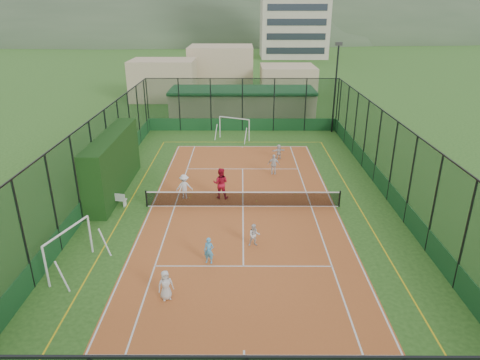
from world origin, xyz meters
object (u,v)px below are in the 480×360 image
object	(u,v)px
coach	(221,183)
child_near_mid	(209,251)
child_near_right	(254,235)
clubhouse	(242,104)
child_near_left	(166,285)
futsal_goal_far	(234,129)
futsal_goal_near	(69,250)
floodlight_ne	(335,89)
child_far_left	(184,187)
child_far_right	(274,165)
child_far_back	(279,152)
white_bench	(114,199)

from	to	relation	value
coach	child_near_mid	bearing A→B (deg)	95.04
child_near_right	coach	bearing A→B (deg)	102.37
clubhouse	child_near_left	bearing A→B (deg)	-95.91
child_near_left	child_near_mid	distance (m)	3.10
futsal_goal_far	child_near_mid	xyz separation A→B (m)	(-0.87, -20.20, -0.31)
futsal_goal_near	floodlight_ne	bearing A→B (deg)	-16.69
child_near_left	child_far_left	bearing A→B (deg)	69.54
child_far_left	child_near_mid	bearing A→B (deg)	102.93
floodlight_ne	clubhouse	distance (m)	10.47
clubhouse	child_far_right	world-z (taller)	clubhouse
child_far_right	child_near_left	bearing A→B (deg)	78.59
floodlight_ne	futsal_goal_far	bearing A→B (deg)	-165.03
child_far_back	futsal_goal_near	bearing A→B (deg)	42.78
child_near_mid	coach	xyz separation A→B (m)	(0.22, 7.36, 0.34)
futsal_goal_far	child_near_right	world-z (taller)	futsal_goal_far
clubhouse	child_near_mid	bearing A→B (deg)	-93.27
child_near_left	child_near_right	distance (m)	5.63
child_near_right	coach	world-z (taller)	coach
child_far_left	child_far_back	world-z (taller)	child_far_left
futsal_goal_far	child_far_back	xyz separation A→B (m)	(3.59, -5.35, -0.39)
futsal_goal_near	futsal_goal_far	bearing A→B (deg)	-0.33
child_far_left	white_bench	bearing A→B (deg)	11.33
child_near_left	child_far_back	xyz separation A→B (m)	(6.04, 17.51, -0.08)
floodlight_ne	child_near_left	world-z (taller)	floodlight_ne
futsal_goal_near	child_far_left	distance (m)	8.84
white_bench	child_near_right	xyz separation A→B (m)	(8.35, -4.72, 0.16)
child_near_right	child_far_back	distance (m)	13.50
futsal_goal_near	child_near_left	size ratio (longest dim) A/B	2.33
white_bench	child_near_left	xyz separation A→B (m)	(4.62, -8.93, 0.22)
child_near_left	child_far_right	bearing A→B (deg)	45.91
white_bench	floodlight_ne	bearing A→B (deg)	56.31
child_far_left	coach	size ratio (longest dim) A/B	0.80
white_bench	child_far_right	world-z (taller)	child_far_right
child_near_mid	white_bench	bearing A→B (deg)	147.44
child_near_left	futsal_goal_near	bearing A→B (deg)	131.77
child_near_right	child_far_left	xyz separation A→B (m)	(-4.19, 5.75, 0.19)
child_far_back	floodlight_ne	bearing A→B (deg)	-138.40
child_near_left	child_far_back	distance (m)	18.53
clubhouse	futsal_goal_near	size ratio (longest dim) A/B	4.97
white_bench	child_near_left	bearing A→B (deg)	-51.40
floodlight_ne	futsal_goal_near	world-z (taller)	floodlight_ne
floodlight_ne	futsal_goal_near	distance (m)	28.60
child_near_left	clubhouse	bearing A→B (deg)	60.98
futsal_goal_far	child_near_mid	bearing A→B (deg)	-67.96
floodlight_ne	coach	world-z (taller)	floodlight_ne
white_bench	child_near_right	size ratio (longest dim) A/B	1.32
clubhouse	coach	size ratio (longest dim) A/B	7.68
floodlight_ne	coach	size ratio (longest dim) A/B	4.17
floodlight_ne	child_near_right	world-z (taller)	floodlight_ne
child_far_right	child_far_back	distance (m)	3.48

